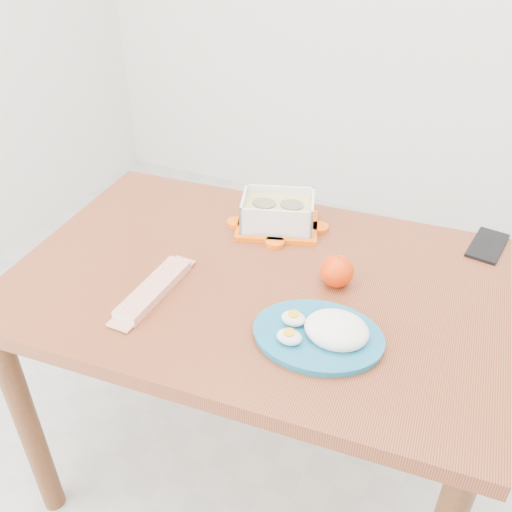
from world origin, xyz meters
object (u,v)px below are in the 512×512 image
at_px(smartphone, 488,245).
at_px(dining_table, 256,309).
at_px(orange_fruit, 337,271).
at_px(rice_plate, 324,332).
at_px(food_container, 278,213).

bearing_deg(smartphone, dining_table, -135.35).
height_order(orange_fruit, smartphone, orange_fruit).
height_order(orange_fruit, rice_plate, orange_fruit).
height_order(dining_table, rice_plate, rice_plate).
relative_size(food_container, orange_fruit, 3.28).
height_order(food_container, orange_fruit, food_container).
distance_m(rice_plate, smartphone, 0.58).
relative_size(dining_table, orange_fruit, 15.53).
height_order(dining_table, smartphone, smartphone).
bearing_deg(rice_plate, food_container, 117.76).
bearing_deg(dining_table, rice_plate, -37.22).
xyz_separation_m(orange_fruit, smartphone, (0.31, 0.32, -0.03)).
xyz_separation_m(dining_table, food_container, (-0.04, 0.23, 0.15)).
bearing_deg(dining_table, food_container, 95.45).
distance_m(dining_table, orange_fruit, 0.24).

